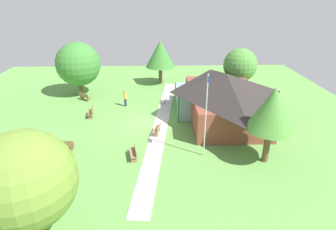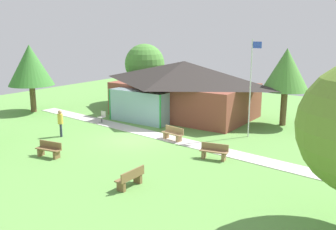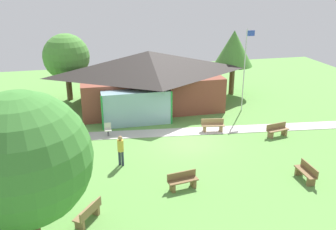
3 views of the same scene
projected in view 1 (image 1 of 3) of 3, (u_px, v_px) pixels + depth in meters
The scene contains 16 objects.
ground_plane at pixel (144, 123), 25.92m from camera, with size 44.00×44.00×0.00m, color #609947.
pavilion at pixel (223, 95), 26.24m from camera, with size 11.50×8.09×4.36m.
footpath at pixel (161, 123), 25.96m from camera, with size 24.20×1.30×0.03m, color #BCB7B2.
flagpole at pixel (206, 113), 19.50m from camera, with size 0.64×0.08×6.21m.
bench_front_left at pixel (85, 97), 31.29m from camera, with size 1.24×1.47×0.84m.
bench_front_right at pixel (64, 145), 21.45m from camera, with size 0.47×1.51×0.84m.
bench_rear_near_path at pixel (157, 130), 23.89m from camera, with size 1.55×0.69×0.84m.
bench_front_center at pixel (91, 113), 27.20m from camera, with size 1.55×0.67×0.84m.
bench_mid_right at pixel (134, 153), 20.40m from camera, with size 1.56×0.72×0.84m.
patio_chair_west at pixel (165, 101), 30.16m from camera, with size 0.45×0.45×0.86m.
visitor_strolling_lawn at pixel (125, 97), 29.45m from camera, with size 0.34×0.34×1.74m.
tree_far_east at pixel (25, 181), 12.12m from camera, with size 4.49×4.49×5.93m.
tree_behind_pavilion_right at pixel (273, 110), 18.62m from camera, with size 3.30×3.30×5.51m.
tree_west_hedge at pixel (160, 54), 35.58m from camera, with size 3.70×3.70×5.58m.
tree_lawn_corner at pixel (78, 64), 31.87m from camera, with size 4.95×4.95×6.07m.
tree_behind_pavilion_left at pixel (240, 65), 31.42m from camera, with size 3.73×3.73×5.47m.
Camera 1 is at (23.48, 1.51, 11.13)m, focal length 30.20 mm.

